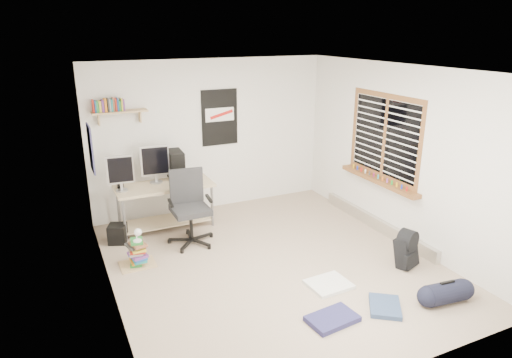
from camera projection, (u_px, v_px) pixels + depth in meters
name	position (u px, v px, depth m)	size (l,w,h in m)	color
floor	(272.00, 264.00, 6.01)	(4.00, 4.50, 0.01)	gray
ceiling	(275.00, 69.00, 5.22)	(4.00, 4.50, 0.01)	white
back_wall	(211.00, 136.00, 7.55)	(4.00, 0.01, 2.50)	silver
left_wall	(104.00, 198.00, 4.80)	(0.01, 4.50, 2.50)	silver
right_wall	(400.00, 155.00, 6.42)	(0.01, 4.50, 2.50)	silver
desk	(166.00, 205.00, 7.00)	(1.45, 0.63, 0.66)	tan
monitor_left	(121.00, 180.00, 6.57)	(0.38, 0.09, 0.41)	#959599
monitor_right	(155.00, 170.00, 6.92)	(0.43, 0.11, 0.47)	#9D9EA2
pc_tower	(176.00, 166.00, 7.15)	(0.21, 0.45, 0.47)	black
keyboard	(149.00, 185.00, 6.96)	(0.37, 0.13, 0.02)	black
speaker_left	(120.00, 185.00, 6.72)	(0.08, 0.08, 0.17)	black
speaker_right	(183.00, 174.00, 7.21)	(0.09, 0.09, 0.17)	black
office_chair	(190.00, 211.00, 6.43)	(0.70, 0.70, 1.07)	#262729
wall_shelf	(120.00, 112.00, 6.70)	(0.80, 0.22, 0.24)	tan
poster_back_wall	(220.00, 118.00, 7.49)	(0.62, 0.03, 0.92)	black
poster_left_wall	(91.00, 149.00, 5.76)	(0.02, 0.42, 0.60)	navy
window	(384.00, 137.00, 6.59)	(0.10, 1.50, 1.26)	brown
baseboard_heater	(376.00, 223.00, 7.02)	(0.08, 2.50, 0.18)	#B7B2A8
backpack	(406.00, 252.00, 5.89)	(0.30, 0.24, 0.40)	black
duffel_bag	(446.00, 292.00, 5.11)	(0.25, 0.25, 0.48)	black
tshirt	(329.00, 284.00, 5.48)	(0.49, 0.41, 0.04)	silver
jeans_a	(332.00, 319.00, 4.81)	(0.53, 0.33, 0.06)	#23234F
jeans_b	(385.00, 306.00, 5.03)	(0.44, 0.33, 0.05)	navy
book_stack	(137.00, 254.00, 5.92)	(0.44, 0.36, 0.30)	brown
desk_lamp	(137.00, 239.00, 5.84)	(0.11, 0.18, 0.18)	silver
subwoofer	(118.00, 234.00, 6.55)	(0.24, 0.24, 0.27)	black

